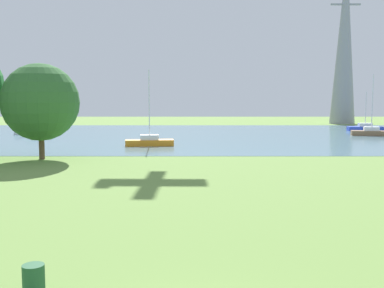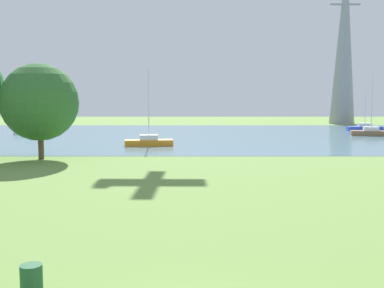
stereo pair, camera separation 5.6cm
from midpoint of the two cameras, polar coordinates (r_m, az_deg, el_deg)
The scene contains 9 objects.
ground_plane at distance 30.97m, azimuth -0.13°, elevation -3.44°, with size 160.00×160.00×0.00m, color olive.
litter_bin at distance 12.98m, azimuth -18.97°, elevation -15.44°, with size 0.56×0.56×0.80m, color #1E512D.
water_surface at distance 58.77m, azimuth -0.12°, elevation 1.04°, with size 140.00×40.00×0.02m, color slate.
sailboat_blue at distance 70.86m, azimuth 20.21°, elevation 1.87°, with size 4.90×1.87×5.57m.
sailboat_white at distance 64.13m, azimuth -18.81°, elevation 1.53°, with size 4.95×2.09×6.40m.
sailboat_orange at distance 47.04m, azimuth -5.35°, elevation 0.34°, with size 4.93×2.00×7.58m.
sailboat_brown at distance 62.82m, azimuth 20.87°, elevation 1.39°, with size 5.01×2.50×7.62m.
tree_east_far at distance 38.74m, azimuth -18.17°, elevation 4.86°, with size 6.09×6.09×7.56m.
electricity_pylon at distance 87.95m, azimuth 17.96°, elevation 12.09°, with size 6.40×4.40×29.71m.
Camera 1 is at (-0.02, -8.55, 5.07)m, focal length 43.75 mm.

